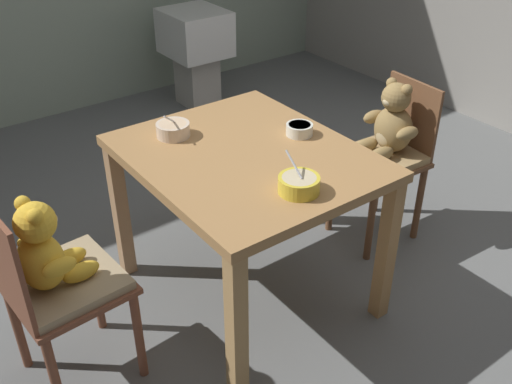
# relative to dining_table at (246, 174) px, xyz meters

# --- Properties ---
(ground_plane) EXTENTS (5.20, 5.20, 0.04)m
(ground_plane) POSITION_rel_dining_table_xyz_m (0.00, 0.00, -0.66)
(ground_plane) COLOR slate
(dining_table) EXTENTS (1.04, 0.87, 0.75)m
(dining_table) POSITION_rel_dining_table_xyz_m (0.00, 0.00, 0.00)
(dining_table) COLOR #A97A48
(dining_table) RESTS_ON ground_plane
(teddy_chair_near_front) EXTENTS (0.44, 0.43, 0.88)m
(teddy_chair_near_front) POSITION_rel_dining_table_xyz_m (-0.00, -0.86, -0.09)
(teddy_chair_near_front) COLOR brown
(teddy_chair_near_front) RESTS_ON ground_plane
(teddy_chair_far_center) EXTENTS (0.39, 0.42, 0.86)m
(teddy_chair_far_center) POSITION_rel_dining_table_xyz_m (0.02, 0.86, -0.09)
(teddy_chair_far_center) COLOR brown
(teddy_chair_far_center) RESTS_ON ground_plane
(porridge_bowl_cream_near_left) EXTENTS (0.15, 0.15, 0.13)m
(porridge_bowl_cream_near_left) POSITION_rel_dining_table_xyz_m (-0.31, -0.16, 0.13)
(porridge_bowl_cream_near_left) COLOR beige
(porridge_bowl_cream_near_left) RESTS_ON dining_table
(porridge_bowl_yellow_near_right) EXTENTS (0.17, 0.16, 0.14)m
(porridge_bowl_yellow_near_right) POSITION_rel_dining_table_xyz_m (0.36, -0.02, 0.14)
(porridge_bowl_yellow_near_right) COLOR yellow
(porridge_bowl_yellow_near_right) RESTS_ON dining_table
(porridge_bowl_white_far_center) EXTENTS (0.12, 0.12, 0.05)m
(porridge_bowl_white_far_center) POSITION_rel_dining_table_xyz_m (-0.00, 0.29, 0.13)
(porridge_bowl_white_far_center) COLOR white
(porridge_bowl_white_far_center) RESTS_ON dining_table
(sink_basin) EXTENTS (0.47, 0.43, 0.74)m
(sink_basin) POSITION_rel_dining_table_xyz_m (-2.05, 1.00, -0.16)
(sink_basin) COLOR #B7B2A8
(sink_basin) RESTS_ON ground_plane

